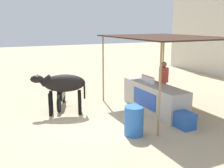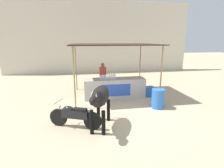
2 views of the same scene
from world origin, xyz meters
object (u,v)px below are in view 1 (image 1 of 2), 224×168
at_px(cow, 63,84).
at_px(motorcycle_parked, 61,95).
at_px(cooler_box, 184,120).
at_px(vendor_behind_counter, 163,83).
at_px(stall_counter, 154,97).
at_px(water_barrel, 134,121).

bearing_deg(cow, motorcycle_parked, 169.80).
bearing_deg(cooler_box, vendor_behind_counter, 159.25).
height_order(vendor_behind_counter, motorcycle_parked, vendor_behind_counter).
relative_size(stall_counter, cooler_box, 5.00).
height_order(stall_counter, cooler_box, stall_counter).
relative_size(stall_counter, vendor_behind_counter, 1.82).
xyz_separation_m(stall_counter, cooler_box, (1.75, -0.10, -0.24)).
bearing_deg(cow, vendor_behind_counter, 81.57).
distance_m(vendor_behind_counter, cooler_box, 2.48).
distance_m(cow, motorcycle_parked, 1.03).
bearing_deg(cooler_box, water_barrel, -97.46).
distance_m(vendor_behind_counter, cow, 3.81).
distance_m(cooler_box, water_barrel, 1.64).
relative_size(cow, motorcycle_parked, 1.09).
xyz_separation_m(vendor_behind_counter, water_barrel, (2.03, -2.47, -0.44)).
bearing_deg(stall_counter, vendor_behind_counter, 123.01).
xyz_separation_m(cooler_box, water_barrel, (-0.21, -1.62, 0.17)).
height_order(cow, motorcycle_parked, cow).
relative_size(stall_counter, cow, 1.63).
bearing_deg(cooler_box, stall_counter, 176.83).
height_order(vendor_behind_counter, cooler_box, vendor_behind_counter).
bearing_deg(cow, stall_counter, 70.81).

